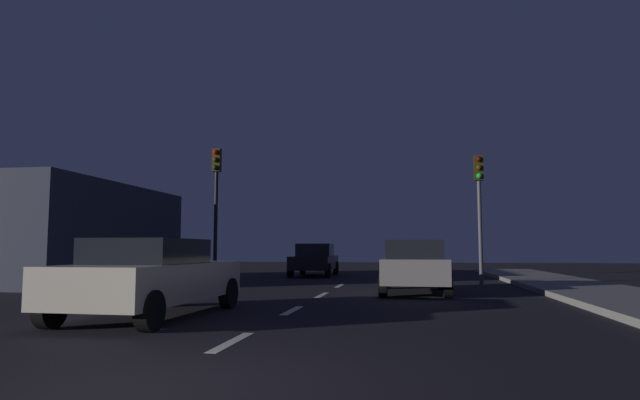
{
  "coord_description": "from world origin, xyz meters",
  "views": [
    {
      "loc": [
        2.42,
        -4.54,
        1.26
      ],
      "look_at": [
        -0.55,
        13.13,
        2.9
      ],
      "focal_mm": 30.11,
      "sensor_mm": 36.0,
      "label": 1
    }
  ],
  "objects_px": {
    "car_stopped_ahead": "(414,266)",
    "traffic_signal_left": "(216,189)",
    "car_adjacent_lane": "(152,276)",
    "traffic_signal_right": "(479,193)",
    "car_oncoming_far": "(315,260)"
  },
  "relations": [
    {
      "from": "car_stopped_ahead",
      "to": "traffic_signal_right",
      "type": "bearing_deg",
      "value": 58.55
    },
    {
      "from": "traffic_signal_right",
      "to": "car_oncoming_far",
      "type": "distance_m",
      "value": 9.11
    },
    {
      "from": "car_adjacent_lane",
      "to": "traffic_signal_right",
      "type": "bearing_deg",
      "value": 54.78
    },
    {
      "from": "car_oncoming_far",
      "to": "traffic_signal_left",
      "type": "bearing_deg",
      "value": -118.64
    },
    {
      "from": "car_oncoming_far",
      "to": "car_adjacent_lane",
      "type": "bearing_deg",
      "value": -91.14
    },
    {
      "from": "traffic_signal_left",
      "to": "car_oncoming_far",
      "type": "xyz_separation_m",
      "value": [
        2.93,
        5.37,
        -2.84
      ]
    },
    {
      "from": "car_stopped_ahead",
      "to": "car_adjacent_lane",
      "type": "distance_m",
      "value": 8.06
    },
    {
      "from": "car_stopped_ahead",
      "to": "car_oncoming_far",
      "type": "relative_size",
      "value": 0.95
    },
    {
      "from": "traffic_signal_right",
      "to": "traffic_signal_left",
      "type": "bearing_deg",
      "value": 179.99
    },
    {
      "from": "traffic_signal_left",
      "to": "car_stopped_ahead",
      "type": "xyz_separation_m",
      "value": [
        7.51,
        -3.85,
        -2.83
      ]
    },
    {
      "from": "car_adjacent_lane",
      "to": "traffic_signal_left",
      "type": "bearing_deg",
      "value": 104.35
    },
    {
      "from": "traffic_signal_right",
      "to": "car_oncoming_far",
      "type": "bearing_deg",
      "value": 142.19
    },
    {
      "from": "traffic_signal_left",
      "to": "car_stopped_ahead",
      "type": "bearing_deg",
      "value": -27.12
    },
    {
      "from": "traffic_signal_right",
      "to": "car_oncoming_far",
      "type": "relative_size",
      "value": 1.06
    },
    {
      "from": "car_stopped_ahead",
      "to": "traffic_signal_left",
      "type": "bearing_deg",
      "value": 152.88
    }
  ]
}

